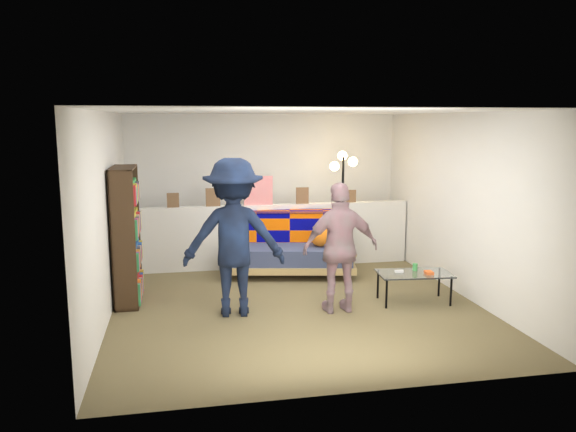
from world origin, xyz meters
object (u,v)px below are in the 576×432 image
Objects in this scene: bookshelf at (126,240)px; person_right at (341,248)px; futon_sofa at (291,249)px; coffee_table at (415,275)px; floor_lamp at (343,186)px; person_left at (234,237)px.

bookshelf is 1.10× the size of person_right.
futon_sofa is at bearing 21.49° from bookshelf.
floor_lamp reaches higher than coffee_table.
bookshelf reaches higher than person_right.
person_left reaches higher than person_right.
person_right is (-0.62, -2.03, -0.51)m from floor_lamp.
person_left reaches higher than floor_lamp.
person_left is (-1.02, -1.64, 0.55)m from futon_sofa.
futon_sofa is 1.19× the size of bookshelf.
bookshelf is at bearing -20.72° from person_right.
person_right is at bearing -107.07° from floor_lamp.
floor_lamp is (-0.41, 1.88, 0.94)m from coffee_table.
person_left is (1.29, -0.73, 0.13)m from bookshelf.
floor_lamp is at bearing -108.45° from person_right.
futon_sofa is 1.87m from person_right.
coffee_table is 0.52× the size of floor_lamp.
futon_sofa is 1.28m from floor_lamp.
coffee_table is 2.36m from person_left.
person_left is 1.28m from person_right.
floor_lamp is 1.16× the size of person_right.
coffee_table is 2.14m from floor_lamp.
person_right is (0.24, -1.81, 0.40)m from futon_sofa.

